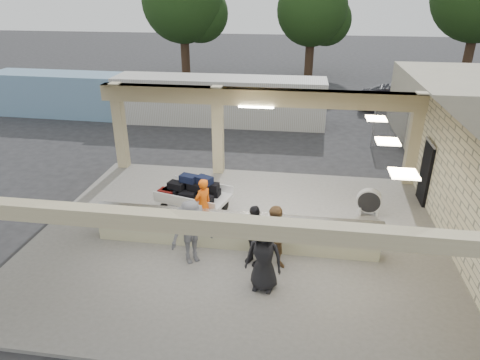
% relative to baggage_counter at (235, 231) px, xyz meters
% --- Properties ---
extents(ground, '(120.00, 120.00, 0.00)m').
position_rel_baggage_counter_xyz_m(ground, '(0.00, 0.50, -0.59)').
color(ground, '#242426').
rests_on(ground, ground).
extents(pavilion, '(12.01, 10.00, 3.55)m').
position_rel_baggage_counter_xyz_m(pavilion, '(0.21, 1.16, 0.76)').
color(pavilion, slate).
rests_on(pavilion, ground).
extents(baggage_counter, '(8.20, 0.58, 0.98)m').
position_rel_baggage_counter_xyz_m(baggage_counter, '(0.00, 0.00, 0.00)').
color(baggage_counter, '#C2BC91').
rests_on(baggage_counter, pavilion).
extents(luggage_cart, '(2.50, 1.90, 1.30)m').
position_rel_baggage_counter_xyz_m(luggage_cart, '(-1.70, 1.82, 0.21)').
color(luggage_cart, silver).
rests_on(luggage_cart, pavilion).
extents(drum_fan, '(0.83, 0.44, 0.89)m').
position_rel_baggage_counter_xyz_m(drum_fan, '(4.01, 2.50, -0.01)').
color(drum_fan, silver).
rests_on(drum_fan, pavilion).
extents(baggage_handler, '(0.63, 0.69, 1.67)m').
position_rel_baggage_counter_xyz_m(baggage_handler, '(-1.10, 0.80, 0.35)').
color(baggage_handler, '#DE550B').
rests_on(baggage_handler, pavilion).
extents(passenger_a, '(0.87, 0.38, 1.78)m').
position_rel_baggage_counter_xyz_m(passenger_a, '(1.23, -0.84, 0.40)').
color(passenger_a, brown).
rests_on(passenger_a, pavilion).
extents(passenger_b, '(1.04, 0.86, 1.72)m').
position_rel_baggage_counter_xyz_m(passenger_b, '(0.63, -0.72, 0.37)').
color(passenger_b, black).
rests_on(passenger_b, pavilion).
extents(passenger_c, '(1.18, 1.05, 1.82)m').
position_rel_baggage_counter_xyz_m(passenger_c, '(-1.01, -0.93, 0.43)').
color(passenger_c, '#525358').
rests_on(passenger_c, pavilion).
extents(passenger_d, '(0.94, 0.49, 1.83)m').
position_rel_baggage_counter_xyz_m(passenger_d, '(0.99, -1.76, 0.43)').
color(passenger_d, black).
rests_on(passenger_d, pavilion).
extents(car_white_a, '(4.66, 2.32, 1.31)m').
position_rel_baggage_counter_xyz_m(car_white_a, '(9.28, 13.00, 0.07)').
color(car_white_a, silver).
rests_on(car_white_a, ground).
extents(car_dark, '(4.84, 2.55, 1.53)m').
position_rel_baggage_counter_xyz_m(car_dark, '(7.38, 15.97, 0.18)').
color(car_dark, black).
rests_on(car_dark, ground).
extents(container_white, '(11.47, 2.41, 2.48)m').
position_rel_baggage_counter_xyz_m(container_white, '(-2.82, 12.29, 0.65)').
color(container_white, beige).
rests_on(container_white, ground).
extents(container_blue, '(9.30, 2.49, 2.40)m').
position_rel_baggage_counter_xyz_m(container_blue, '(-11.68, 12.56, 0.61)').
color(container_blue, '#6A90A9').
rests_on(container_blue, ground).
extents(tree_left, '(6.60, 6.30, 9.00)m').
position_rel_baggage_counter_xyz_m(tree_left, '(-7.68, 24.66, 5.00)').
color(tree_left, '#382619').
rests_on(tree_left, ground).
extents(tree_mid, '(6.00, 5.60, 8.00)m').
position_rel_baggage_counter_xyz_m(tree_mid, '(2.32, 26.66, 4.38)').
color(tree_mid, '#382619').
rests_on(tree_mid, ground).
extents(adjacent_building, '(6.00, 8.00, 3.20)m').
position_rel_baggage_counter_xyz_m(adjacent_building, '(9.50, 10.50, 1.01)').
color(adjacent_building, '#BAB094').
rests_on(adjacent_building, ground).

